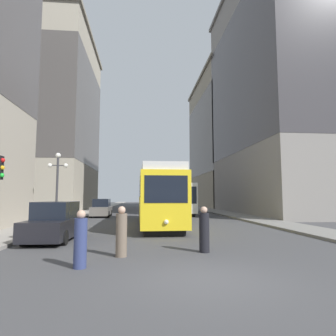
% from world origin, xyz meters
% --- Properties ---
extents(ground_plane, '(200.00, 200.00, 0.00)m').
position_xyz_m(ground_plane, '(0.00, 0.00, 0.00)').
color(ground_plane, '#424244').
extents(sidewalk_left, '(2.72, 120.00, 0.15)m').
position_xyz_m(sidewalk_left, '(-8.36, 40.00, 0.07)').
color(sidewalk_left, gray).
rests_on(sidewalk_left, ground).
extents(sidewalk_right, '(2.72, 120.00, 0.15)m').
position_xyz_m(sidewalk_right, '(8.36, 40.00, 0.07)').
color(sidewalk_right, gray).
rests_on(sidewalk_right, ground).
extents(streetcar, '(2.76, 14.05, 3.89)m').
position_xyz_m(streetcar, '(-0.45, 14.23, 2.10)').
color(streetcar, black).
rests_on(streetcar, ground).
extents(transit_bus, '(2.85, 12.41, 3.45)m').
position_xyz_m(transit_bus, '(2.61, 27.48, 1.95)').
color(transit_bus, black).
rests_on(transit_bus, ground).
extents(parked_car_left_near, '(2.00, 4.58, 1.82)m').
position_xyz_m(parked_car_left_near, '(-5.70, 7.03, 0.84)').
color(parked_car_left_near, black).
rests_on(parked_car_left_near, ground).
extents(parked_car_left_mid, '(1.91, 4.54, 1.82)m').
position_xyz_m(parked_car_left_mid, '(-5.70, 23.36, 0.84)').
color(parked_car_left_mid, black).
rests_on(parked_car_left_mid, ground).
extents(pedestrian_crossing_near, '(0.38, 0.38, 1.69)m').
position_xyz_m(pedestrian_crossing_near, '(0.71, 3.49, 0.79)').
color(pedestrian_crossing_near, black).
rests_on(pedestrian_crossing_near, ground).
extents(pedestrian_crossing_far, '(0.37, 0.37, 1.67)m').
position_xyz_m(pedestrian_crossing_far, '(-3.41, 1.46, 0.78)').
color(pedestrian_crossing_far, navy).
rests_on(pedestrian_crossing_far, ground).
extents(pedestrian_on_sidewalk, '(0.39, 0.39, 1.73)m').
position_xyz_m(pedestrian_on_sidewalk, '(-2.32, 2.97, 0.81)').
color(pedestrian_on_sidewalk, '#6B5B4C').
rests_on(pedestrian_on_sidewalk, ground).
extents(lamp_post_left_near, '(1.41, 0.36, 5.04)m').
position_xyz_m(lamp_post_left_near, '(-7.60, 13.88, 3.49)').
color(lamp_post_left_near, '#333338').
rests_on(lamp_post_left_near, sidewalk_left).
extents(building_left_corner, '(10.79, 20.72, 27.37)m').
position_xyz_m(building_left_corner, '(-14.82, 38.32, 14.10)').
color(building_left_corner, '#B2A893').
rests_on(building_left_corner, ground).
extents(building_right_corner, '(14.01, 23.12, 25.29)m').
position_xyz_m(building_right_corner, '(16.43, 48.18, 13.02)').
color(building_right_corner, gray).
rests_on(building_right_corner, ground).
extents(building_right_midblock, '(14.06, 22.98, 29.85)m').
position_xyz_m(building_right_midblock, '(16.45, 26.35, 15.39)').
color(building_right_midblock, gray).
rests_on(building_right_midblock, ground).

